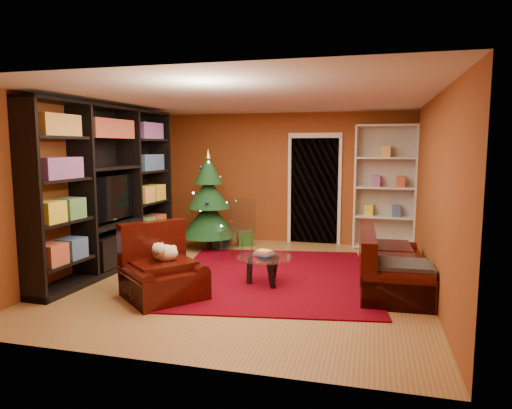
% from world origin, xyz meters
% --- Properties ---
extents(floor, '(5.00, 5.50, 0.05)m').
position_xyz_m(floor, '(0.00, 0.00, -0.03)').
color(floor, olive).
rests_on(floor, ground).
extents(ceiling, '(5.00, 5.50, 0.05)m').
position_xyz_m(ceiling, '(0.00, 0.00, 2.62)').
color(ceiling, silver).
rests_on(ceiling, wall_back).
extents(wall_back, '(5.00, 0.05, 2.60)m').
position_xyz_m(wall_back, '(0.00, 2.77, 1.30)').
color(wall_back, brown).
rests_on(wall_back, ground).
extents(wall_left, '(0.05, 5.50, 2.60)m').
position_xyz_m(wall_left, '(-2.52, 0.00, 1.30)').
color(wall_left, brown).
rests_on(wall_left, ground).
extents(wall_right, '(0.05, 5.50, 2.60)m').
position_xyz_m(wall_right, '(2.52, 0.00, 1.30)').
color(wall_right, brown).
rests_on(wall_right, ground).
extents(doorway, '(1.06, 0.60, 2.16)m').
position_xyz_m(doorway, '(0.60, 2.73, 1.05)').
color(doorway, black).
rests_on(doorway, floor).
extents(rug, '(3.32, 3.72, 0.02)m').
position_xyz_m(rug, '(0.32, 0.16, 0.01)').
color(rug, '#5E010E').
rests_on(rug, floor).
extents(media_unit, '(0.67, 3.34, 2.55)m').
position_xyz_m(media_unit, '(-2.27, -0.06, 1.27)').
color(media_unit, black).
rests_on(media_unit, floor).
extents(christmas_tree, '(1.32, 1.32, 1.90)m').
position_xyz_m(christmas_tree, '(-1.28, 1.78, 0.92)').
color(christmas_tree, '#10381A').
rests_on(christmas_tree, floor).
extents(gift_box_teal, '(0.39, 0.39, 0.33)m').
position_xyz_m(gift_box_teal, '(-1.08, 1.92, 0.16)').
color(gift_box_teal, '#1E6469').
rests_on(gift_box_teal, floor).
extents(gift_box_green, '(0.37, 0.37, 0.29)m').
position_xyz_m(gift_box_green, '(-0.68, 2.18, 0.14)').
color(gift_box_green, '#1F571C').
rests_on(gift_box_green, floor).
extents(gift_box_red, '(0.23, 0.23, 0.19)m').
position_xyz_m(gift_box_red, '(-1.02, 1.95, 0.10)').
color(gift_box_red, '#9B233A').
rests_on(gift_box_red, floor).
extents(white_bookshelf, '(1.13, 0.45, 2.40)m').
position_xyz_m(white_bookshelf, '(1.95, 2.57, 1.17)').
color(white_bookshelf, white).
rests_on(white_bookshelf, floor).
extents(armchair, '(1.38, 1.38, 0.77)m').
position_xyz_m(armchair, '(-0.83, -1.11, 0.38)').
color(armchair, black).
rests_on(armchair, rug).
extents(dog, '(0.49, 0.50, 0.25)m').
position_xyz_m(dog, '(-0.83, -1.04, 0.57)').
color(dog, beige).
rests_on(dog, armchair).
extents(sofa, '(0.93, 1.95, 0.82)m').
position_xyz_m(sofa, '(2.02, 0.03, 0.41)').
color(sofa, black).
rests_on(sofa, rug).
extents(coffee_table, '(1.06, 1.06, 0.50)m').
position_xyz_m(coffee_table, '(0.30, -0.26, 0.21)').
color(coffee_table, gray).
rests_on(coffee_table, rug).
extents(acrylic_chair, '(0.56, 0.60, 0.94)m').
position_xyz_m(acrylic_chair, '(-0.50, 1.04, 0.47)').
color(acrylic_chair, '#66605B').
rests_on(acrylic_chair, rug).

